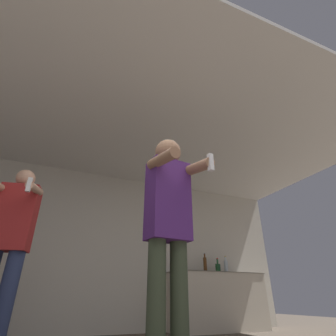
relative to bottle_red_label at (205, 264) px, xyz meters
name	(u,v)px	position (x,y,z in m)	size (l,w,h in m)	color
wall_back	(100,246)	(-1.86, 0.25, 0.24)	(7.00, 0.06, 2.55)	beige
ceiling_slab	(133,128)	(-1.86, -1.44, 1.54)	(7.00, 3.85, 0.05)	silver
counter	(218,301)	(0.17, -0.06, -0.59)	(1.70, 0.59, 0.90)	#BCB29E
bottle_red_label	(205,264)	(0.00, 0.00, 0.00)	(0.06, 0.06, 0.33)	#563314
bottle_brown_liquor	(218,268)	(0.27, 0.00, -0.05)	(0.09, 0.09, 0.26)	#194723
bottle_green_wine	(226,266)	(0.45, 0.00, -0.02)	(0.07, 0.07, 0.31)	silver
bottle_tall_gin	(180,267)	(-0.49, 0.00, -0.06)	(0.07, 0.07, 0.21)	silver
person_woman_foreground	(169,221)	(-1.77, -2.50, -0.01)	(0.45, 0.53, 1.76)	#38422D
person_man_side	(8,244)	(-2.98, -1.34, -0.07)	(0.49, 0.56, 1.76)	navy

